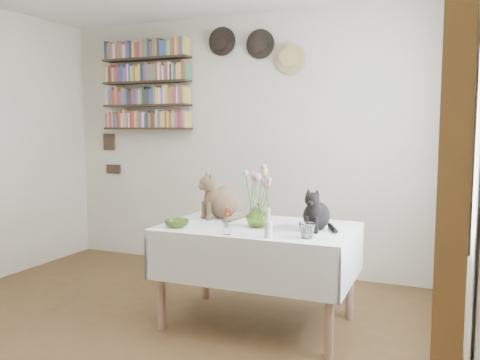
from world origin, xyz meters
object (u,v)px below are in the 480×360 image
at_px(tabby_cat, 223,194).
at_px(black_cat, 317,208).
at_px(flower_vase, 258,215).
at_px(dining_table, 258,250).
at_px(bookshelf_unit, 146,86).

distance_m(tabby_cat, black_cat, 0.80).
bearing_deg(tabby_cat, flower_vase, 2.57).
xyz_separation_m(dining_table, bookshelf_unit, (-1.74, 1.25, 1.30)).
height_order(dining_table, bookshelf_unit, bookshelf_unit).
bearing_deg(flower_vase, tabby_cat, 146.89).
relative_size(dining_table, black_cat, 4.57).
bearing_deg(flower_vase, dining_table, 103.15).
bearing_deg(black_cat, dining_table, -174.60).
xyz_separation_m(tabby_cat, flower_vase, (0.38, -0.25, -0.10)).
height_order(flower_vase, bookshelf_unit, bookshelf_unit).
relative_size(dining_table, flower_vase, 8.02).
bearing_deg(dining_table, flower_vase, -76.85).
distance_m(flower_vase, bookshelf_unit, 2.41).
bearing_deg(flower_vase, bookshelf_unit, 143.35).
height_order(black_cat, bookshelf_unit, bookshelf_unit).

